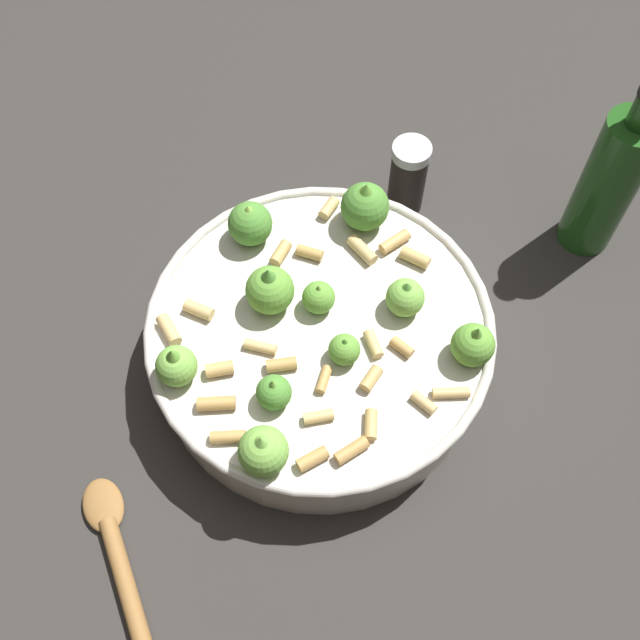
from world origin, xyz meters
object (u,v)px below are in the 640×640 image
(wooden_spoon, at_px, (130,599))
(olive_oil_bottle, at_px, (610,181))
(pepper_shaker, at_px, (408,177))
(cooking_pan, at_px, (319,338))

(wooden_spoon, bearing_deg, olive_oil_bottle, 126.94)
(pepper_shaker, distance_m, olive_oil_bottle, 0.20)
(pepper_shaker, height_order, olive_oil_bottle, olive_oil_bottle)
(pepper_shaker, bearing_deg, cooking_pan, -29.49)
(cooking_pan, distance_m, wooden_spoon, 0.28)
(pepper_shaker, bearing_deg, wooden_spoon, -34.37)
(olive_oil_bottle, bearing_deg, cooking_pan, -65.83)
(cooking_pan, height_order, wooden_spoon, cooking_pan)
(pepper_shaker, bearing_deg, olive_oil_bottle, 74.04)
(cooking_pan, distance_m, olive_oil_bottle, 0.33)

